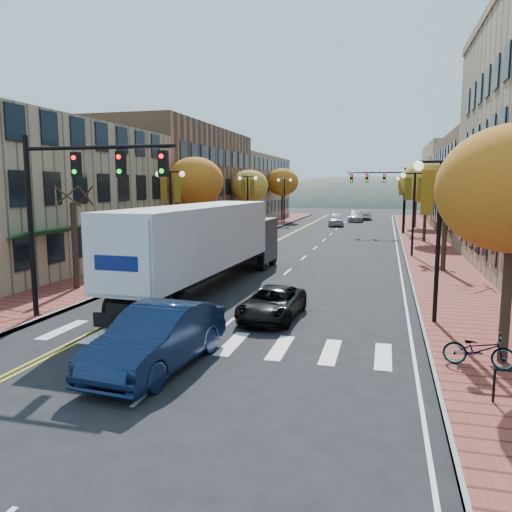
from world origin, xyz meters
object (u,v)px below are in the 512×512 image
Objects in this scene: semi_truck at (209,240)px; bicycle at (479,350)px; navy_sedan at (158,338)px; black_suv at (272,303)px.

semi_truck is 14.35m from bicycle.
navy_sedan is at bearing 112.39° from bicycle.
black_suv is at bearing 77.17° from navy_sedan.
black_suv is (4.34, -4.76, -1.86)m from semi_truck.
semi_truck is 9.01× the size of bicycle.
semi_truck reaches higher than bicycle.
black_suv is 7.94m from bicycle.
black_suv reaches higher than bicycle.
semi_truck is at bearing 134.78° from black_suv.
navy_sedan is at bearing -75.32° from semi_truck.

